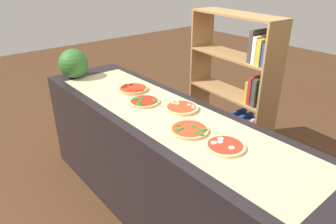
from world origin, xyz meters
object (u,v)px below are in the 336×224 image
(watermelon, at_px, (74,64))
(bookshelf, at_px, (240,102))
(pizza_mushroom_2, at_px, (181,108))
(pizza_mozzarella_4, at_px, (225,146))
(pizza_spinach_3, at_px, (189,130))
(pizza_pepperoni_0, at_px, (133,89))
(pizza_spinach_1, at_px, (144,101))

(watermelon, distance_m, bookshelf, 1.56)
(pizza_mushroom_2, relative_size, pizza_mozzarella_4, 1.04)
(pizza_mushroom_2, relative_size, pizza_spinach_3, 1.00)
(pizza_pepperoni_0, distance_m, bookshelf, 1.01)
(pizza_pepperoni_0, height_order, pizza_spinach_3, pizza_pepperoni_0)
(pizza_mushroom_2, height_order, bookshelf, bookshelf)
(watermelon, bearing_deg, pizza_mozzarella_4, 4.41)
(pizza_mushroom_2, bearing_deg, bookshelf, 97.01)
(pizza_mushroom_2, bearing_deg, watermelon, -166.27)
(pizza_pepperoni_0, relative_size, watermelon, 0.91)
(pizza_spinach_3, bearing_deg, pizza_pepperoni_0, 171.24)
(watermelon, height_order, bookshelf, bookshelf)
(pizza_spinach_1, height_order, watermelon, watermelon)
(pizza_spinach_3, xyz_separation_m, watermelon, (-1.41, -0.10, 0.12))
(pizza_mozzarella_4, bearing_deg, pizza_spinach_1, 179.00)
(pizza_mushroom_2, distance_m, bookshelf, 0.87)
(pizza_spinach_1, bearing_deg, bookshelf, 80.39)
(pizza_spinach_1, height_order, pizza_spinach_3, same)
(pizza_pepperoni_0, relative_size, bookshelf, 0.17)
(pizza_spinach_1, relative_size, bookshelf, 0.16)
(pizza_spinach_1, bearing_deg, pizza_mozzarella_4, -1.00)
(pizza_pepperoni_0, height_order, bookshelf, bookshelf)
(pizza_spinach_1, distance_m, pizza_mushroom_2, 0.30)
(pizza_spinach_3, bearing_deg, watermelon, -175.88)
(pizza_spinach_1, distance_m, pizza_mozzarella_4, 0.80)
(pizza_mushroom_2, bearing_deg, pizza_spinach_3, -33.63)
(pizza_spinach_3, xyz_separation_m, pizza_mozzarella_4, (0.26, 0.03, -0.00))
(pizza_pepperoni_0, xyz_separation_m, pizza_spinach_3, (0.80, -0.12, -0.00))
(pizza_pepperoni_0, relative_size, pizza_mushroom_2, 0.99)
(pizza_mozzarella_4, height_order, bookshelf, bookshelf)
(pizza_mozzarella_4, xyz_separation_m, bookshelf, (-0.63, 0.98, -0.22))
(pizza_spinach_1, relative_size, pizza_mozzarella_4, 0.99)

